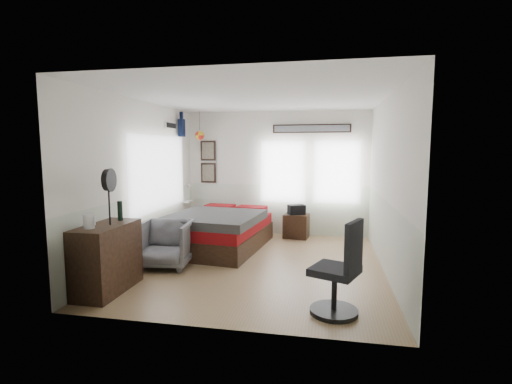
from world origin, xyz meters
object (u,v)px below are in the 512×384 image
dresser (107,258)px  bed (220,230)px  armchair (165,244)px  nightstand (296,226)px  task_chair (340,277)px

dresser → bed: bearing=70.4°
armchair → dresser: bearing=-112.5°
nightstand → task_chair: bearing=-70.8°
bed → armchair: (-0.54, -1.24, 0.03)m
bed → dresser: 2.52m
dresser → task_chair: size_ratio=0.90×
dresser → nightstand: size_ratio=1.97×
nightstand → task_chair: (0.79, -3.63, 0.20)m
nightstand → armchair: bearing=-122.2°
dresser → task_chair: 3.01m
armchair → task_chair: 2.99m
bed → nightstand: bearing=45.4°
task_chair → armchair: bearing=177.1°
bed → task_chair: bearing=-43.0°
dresser → nightstand: bearing=57.5°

